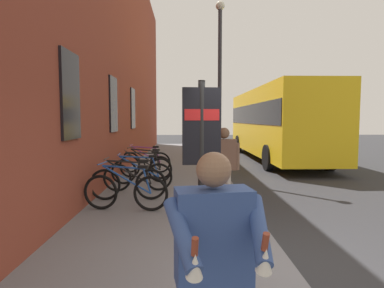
{
  "coord_description": "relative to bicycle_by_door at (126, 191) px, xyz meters",
  "views": [
    {
      "loc": [
        -3.91,
        1.39,
        1.97
      ],
      "look_at": [
        3.52,
        1.22,
        1.39
      ],
      "focal_mm": 29.84,
      "sensor_mm": 36.0,
      "label": 1
    }
  ],
  "objects": [
    {
      "name": "ground",
      "position": [
        3.51,
        -3.59,
        -0.51
      ],
      "size": [
        60.0,
        60.0,
        0.0
      ],
      "primitive_type": "plane",
      "color": "#2D2D30"
    },
    {
      "name": "sidewalk_pavement",
      "position": [
        5.51,
        -0.84,
        -0.45
      ],
      "size": [
        24.0,
        3.5,
        0.12
      ],
      "primitive_type": "cube",
      "color": "slate",
      "rests_on": "ground"
    },
    {
      "name": "station_facade",
      "position": [
        6.5,
        1.21,
        4.06
      ],
      "size": [
        22.0,
        0.65,
        9.14
      ],
      "color": "brown",
      "rests_on": "ground"
    },
    {
      "name": "bicycle_by_door",
      "position": [
        0.0,
        0.0,
        0.0
      ],
      "size": [
        0.48,
        1.76,
        0.97
      ],
      "color": "black",
      "rests_on": "sidewalk_pavement"
    },
    {
      "name": "bicycle_beside_lamp",
      "position": [
        0.84,
        0.1,
        0.0
      ],
      "size": [
        0.48,
        1.77,
        0.97
      ],
      "color": "black",
      "rests_on": "sidewalk_pavement"
    },
    {
      "name": "bicycle_under_window",
      "position": [
        1.75,
        -0.0,
        0.0
      ],
      "size": [
        0.48,
        1.77,
        0.97
      ],
      "color": "black",
      "rests_on": "sidewalk_pavement"
    },
    {
      "name": "bicycle_nearest_sign",
      "position": [
        2.77,
        0.02,
        0.0
      ],
      "size": [
        0.62,
        1.72,
        0.97
      ],
      "color": "black",
      "rests_on": "sidewalk_pavement"
    },
    {
      "name": "bicycle_far_end",
      "position": [
        3.54,
        0.04,
        0.0
      ],
      "size": [
        0.64,
        1.72,
        0.97
      ],
      "color": "black",
      "rests_on": "sidewalk_pavement"
    },
    {
      "name": "bicycle_mid_rack",
      "position": [
        4.57,
        0.17,
        0.0
      ],
      "size": [
        0.48,
        1.77,
        0.97
      ],
      "color": "black",
      "rests_on": "sidewalk_pavement"
    },
    {
      "name": "transit_info_sign",
      "position": [
        -1.85,
        -1.44,
        1.21
      ],
      "size": [
        0.12,
        0.55,
        2.4
      ],
      "color": "black",
      "rests_on": "sidewalk_pavement"
    },
    {
      "name": "city_bus",
      "position": [
        9.02,
        -5.59,
        1.41
      ],
      "size": [
        10.5,
        2.65,
        3.35
      ],
      "color": "yellow",
      "rests_on": "ground"
    },
    {
      "name": "pedestrian_crossing_street",
      "position": [
        0.03,
        -1.99,
        0.64
      ],
      "size": [
        0.25,
        0.64,
        1.68
      ],
      "color": "#B2A599",
      "rests_on": "sidewalk_pavement"
    },
    {
      "name": "tourist_with_hotdogs",
      "position": [
        -4.48,
        -1.38,
        0.63
      ],
      "size": [
        0.62,
        0.63,
        1.65
      ],
      "color": "#334C8C",
      "rests_on": "sidewalk_pavement"
    },
    {
      "name": "street_lamp",
      "position": [
        3.63,
        -2.29,
        2.83
      ],
      "size": [
        0.28,
        0.28,
        5.46
      ],
      "color": "#333338",
      "rests_on": "sidewalk_pavement"
    }
  ]
}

